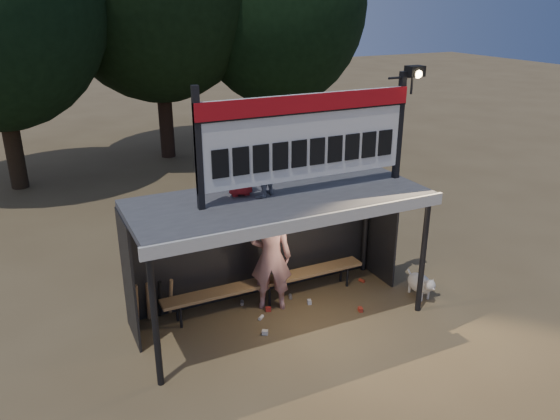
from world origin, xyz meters
The scene contains 11 objects.
ground centered at (0.00, 0.00, 0.00)m, with size 80.00×80.00×0.00m, color brown.
player centered at (0.01, 0.38, 1.03)m, with size 0.75×0.49×2.05m, color silver.
child_a centered at (-0.27, 0.12, 2.80)m, with size 0.47×0.36×0.96m, color slate.
child_b centered at (-0.56, 0.34, 2.86)m, with size 0.53×0.35×1.09m, color #A7191C.
dugout_shelter centered at (0.00, 0.24, 1.85)m, with size 5.10×2.08×2.32m.
scoreboard_assembly centered at (0.56, -0.01, 3.32)m, with size 4.10×0.27×1.99m.
bench centered at (0.00, 0.55, 0.43)m, with size 4.00×0.35×0.48m.
tree_right centered at (5.00, 10.50, 5.19)m, with size 6.08×6.08×8.72m.
dog centered at (2.76, -0.52, 0.28)m, with size 0.36×0.81×0.49m.
bats centered at (-2.06, 0.82, 0.43)m, with size 0.67×0.35×0.84m.
litter centered at (0.41, 0.14, 0.04)m, with size 2.65×1.30×0.08m.
Camera 1 is at (-3.67, -7.68, 5.37)m, focal length 35.00 mm.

